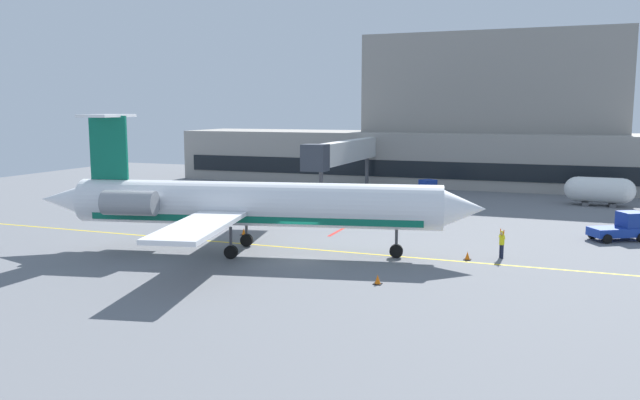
{
  "coord_description": "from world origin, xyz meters",
  "views": [
    {
      "loc": [
        15.82,
        -38.52,
        9.8
      ],
      "look_at": [
        -1.02,
        6.35,
        3.0
      ],
      "focal_mm": 35.98,
      "sensor_mm": 36.0,
      "label": 1
    }
  ],
  "objects_px": {
    "fuel_tank": "(599,190)",
    "marshaller": "(502,244)",
    "regional_jet": "(248,204)",
    "pushback_tractor": "(622,227)",
    "belt_loader": "(184,202)",
    "baggage_tug": "(423,192)"
  },
  "relations": [
    {
      "from": "fuel_tank",
      "to": "marshaller",
      "type": "distance_m",
      "value": 28.58
    },
    {
      "from": "baggage_tug",
      "to": "belt_loader",
      "type": "height_order",
      "value": "baggage_tug"
    },
    {
      "from": "belt_loader",
      "to": "marshaller",
      "type": "height_order",
      "value": "belt_loader"
    },
    {
      "from": "regional_jet",
      "to": "pushback_tractor",
      "type": "relative_size",
      "value": 7.07
    },
    {
      "from": "pushback_tractor",
      "to": "belt_loader",
      "type": "xyz_separation_m",
      "value": [
        -38.29,
        0.01,
        0.02
      ]
    },
    {
      "from": "fuel_tank",
      "to": "marshaller",
      "type": "relative_size",
      "value": 3.49
    },
    {
      "from": "baggage_tug",
      "to": "marshaller",
      "type": "relative_size",
      "value": 2.03
    },
    {
      "from": "baggage_tug",
      "to": "marshaller",
      "type": "bearing_deg",
      "value": -67.23
    },
    {
      "from": "regional_jet",
      "to": "pushback_tractor",
      "type": "distance_m",
      "value": 28.1
    },
    {
      "from": "baggage_tug",
      "to": "fuel_tank",
      "type": "distance_m",
      "value": 17.75
    },
    {
      "from": "pushback_tractor",
      "to": "baggage_tug",
      "type": "bearing_deg",
      "value": 140.62
    },
    {
      "from": "regional_jet",
      "to": "belt_loader",
      "type": "height_order",
      "value": "regional_jet"
    },
    {
      "from": "pushback_tractor",
      "to": "belt_loader",
      "type": "bearing_deg",
      "value": 179.99
    },
    {
      "from": "regional_jet",
      "to": "marshaller",
      "type": "distance_m",
      "value": 17.2
    },
    {
      "from": "belt_loader",
      "to": "fuel_tank",
      "type": "bearing_deg",
      "value": 26.01
    },
    {
      "from": "baggage_tug",
      "to": "belt_loader",
      "type": "relative_size",
      "value": 1.02
    },
    {
      "from": "fuel_tank",
      "to": "regional_jet",
      "type": "bearing_deg",
      "value": -126.55
    },
    {
      "from": "baggage_tug",
      "to": "pushback_tractor",
      "type": "distance_m",
      "value": 23.43
    },
    {
      "from": "baggage_tug",
      "to": "belt_loader",
      "type": "bearing_deg",
      "value": -143.64
    },
    {
      "from": "baggage_tug",
      "to": "fuel_tank",
      "type": "bearing_deg",
      "value": 11.31
    },
    {
      "from": "belt_loader",
      "to": "marshaller",
      "type": "distance_m",
      "value": 31.71
    },
    {
      "from": "marshaller",
      "to": "belt_loader",
      "type": "bearing_deg",
      "value": 162.95
    }
  ]
}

